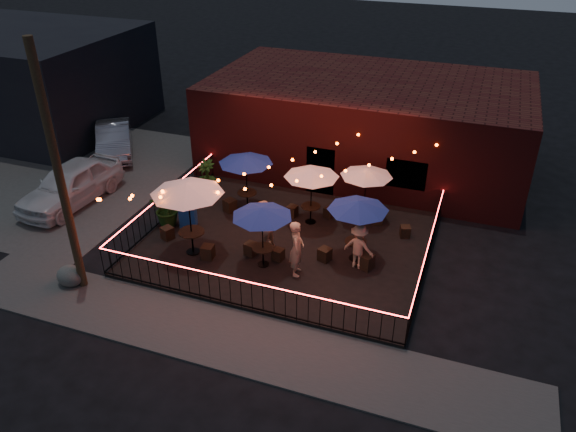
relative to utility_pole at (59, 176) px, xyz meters
The scene contains 39 objects.
ground 7.21m from the utility_pole, 25.71° to the left, with size 110.00×110.00×0.00m, color black.
patio 8.11m from the utility_pole, 40.43° to the left, with size 10.00×8.00×0.15m, color black.
sidewalk 6.74m from the utility_pole, ahead, with size 18.00×2.50×0.05m, color #3E3C3A.
parking_lot 10.15m from the utility_pole, 135.00° to the left, with size 11.00×12.00×0.02m, color #3E3C3A.
brick_building 14.27m from the utility_pole, 63.05° to the left, with size 14.00×8.00×4.00m.
background_building 17.19m from the utility_pole, 137.37° to the left, with size 12.00×9.00×5.00m, color black.
utility_pole is the anchor object (origin of this frame).
fence_front 6.38m from the utility_pole, ahead, with size 10.00×0.04×1.04m.
fence_left 5.70m from the utility_pole, 85.03° to the left, with size 0.04×8.00×1.04m.
fence_right 11.85m from the utility_pole, 23.86° to the left, with size 0.04×8.00×1.04m.
festoon_lights 6.32m from the utility_pole, 44.40° to the left, with size 10.02×8.72×1.32m.
cafe_table_0 4.01m from the utility_pole, 47.76° to the left, with size 3.26×3.26×2.74m.
cafe_table_1 7.26m from the utility_pole, 64.15° to the left, with size 2.56×2.56×2.34m.
cafe_table_2 6.21m from the utility_pole, 29.59° to the left, with size 2.05×2.05×2.23m.
cafe_table_3 8.67m from the utility_pole, 47.00° to the left, with size 2.73×2.73×2.27m.
cafe_table_4 9.29m from the utility_pole, 28.72° to the left, with size 2.58×2.58×2.27m.
cafe_table_5 10.61m from the utility_pole, 43.02° to the left, with size 2.18×2.18×2.18m.
bistro_chair_0 5.04m from the utility_pole, 69.52° to the left, with size 0.39×0.39×0.46m, color black.
bistro_chair_1 5.51m from the utility_pole, 39.62° to the left, with size 0.41×0.41×0.48m, color black.
bistro_chair_2 7.31m from the utility_pole, 79.15° to the left, with size 0.40×0.40×0.47m, color black.
bistro_chair_3 7.38m from the utility_pole, 67.16° to the left, with size 0.41×0.41×0.49m, color black.
bistro_chair_4 6.70m from the utility_pole, 36.74° to the left, with size 0.38×0.38×0.45m, color black.
bistro_chair_5 7.45m from the utility_pole, 31.57° to the left, with size 0.35×0.35×0.41m, color black.
bistro_chair_6 8.89m from the utility_pole, 52.29° to the left, with size 0.37×0.37×0.43m, color black.
bistro_chair_7 10.01m from the utility_pole, 47.04° to the left, with size 0.34×0.34×0.41m, color black.
bistro_chair_8 8.84m from the utility_pole, 29.15° to the left, with size 0.39×0.39×0.46m, color black.
bistro_chair_9 10.04m from the utility_pole, 24.98° to the left, with size 0.44×0.44×0.52m, color black.
bistro_chair_10 11.38m from the utility_pole, 40.46° to the left, with size 0.41×0.41×0.49m, color black.
bistro_chair_11 11.93m from the utility_pole, 34.35° to the left, with size 0.35×0.35×0.42m, color black.
patron_a 7.56m from the utility_pole, 24.12° to the left, with size 0.72×0.47×1.97m, color #D09D8E.
patron_b 6.79m from the utility_pole, 38.80° to the left, with size 0.93×0.72×1.91m, color tan.
patron_c 9.59m from the utility_pole, 25.58° to the left, with size 1.04×0.60×1.61m, color tan.
potted_shrub_a 5.28m from the utility_pole, 79.13° to the left, with size 1.26×1.09×1.40m, color #0B350B.
potted_shrub_b 6.36m from the utility_pole, 81.60° to the left, with size 0.68×0.55×1.24m, color #0C400D.
potted_shrub_c 7.82m from the utility_pole, 82.95° to the left, with size 0.80×0.80×1.44m, color #133B0D.
cooler 5.73m from the utility_pole, 70.74° to the left, with size 0.76×0.63×0.86m.
boulder 3.67m from the utility_pole, 167.32° to the right, with size 0.90×0.77×0.70m, color #4B4B46.
car_white 6.88m from the utility_pole, 131.27° to the left, with size 1.97×4.90×1.67m, color white.
car_silver 11.31m from the utility_pole, 119.53° to the left, with size 1.57×4.50×1.48m, color #9A9AA1.
Camera 1 is at (5.97, -14.16, 11.20)m, focal length 35.00 mm.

